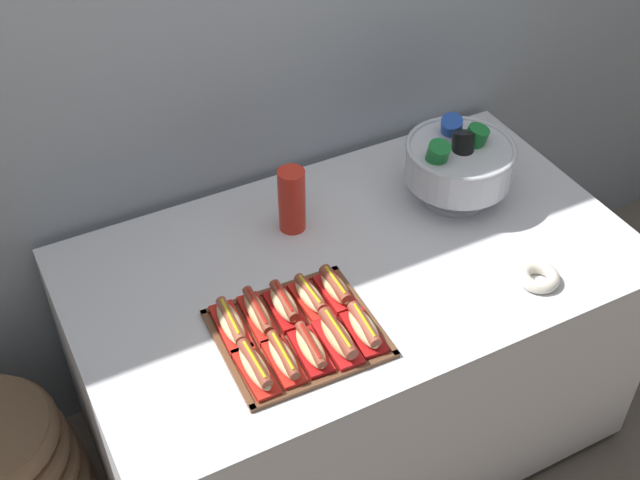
% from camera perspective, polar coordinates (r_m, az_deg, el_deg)
% --- Properties ---
extents(ground_plane, '(10.00, 10.00, 0.00)m').
position_cam_1_polar(ground_plane, '(2.96, 1.92, -12.73)').
color(ground_plane, '#7A6B5B').
extents(back_wall, '(6.00, 0.10, 2.60)m').
position_cam_1_polar(back_wall, '(2.48, -3.68, 15.02)').
color(back_wall, '#9EA8B2').
rests_on(back_wall, ground_plane).
extents(buffet_table, '(1.61, 0.93, 0.79)m').
position_cam_1_polar(buffet_table, '(2.64, 2.12, -7.40)').
color(buffet_table, silver).
rests_on(buffet_table, ground_plane).
extents(floor_vase, '(0.53, 0.53, 1.02)m').
position_cam_1_polar(floor_vase, '(2.73, -21.16, -15.15)').
color(floor_vase, brown).
rests_on(floor_vase, ground_plane).
extents(serving_tray, '(0.42, 0.37, 0.01)m').
position_cam_1_polar(serving_tray, '(2.16, -1.56, -6.47)').
color(serving_tray, brown).
rests_on(serving_tray, buffet_table).
extents(hot_dog_0, '(0.06, 0.17, 0.06)m').
position_cam_1_polar(hot_dog_0, '(2.05, -4.48, -8.74)').
color(hot_dog_0, red).
rests_on(hot_dog_0, serving_tray).
extents(hot_dog_1, '(0.07, 0.17, 0.06)m').
position_cam_1_polar(hot_dog_1, '(2.07, -2.53, -8.13)').
color(hot_dog_1, red).
rests_on(hot_dog_1, serving_tray).
extents(hot_dog_2, '(0.08, 0.16, 0.06)m').
position_cam_1_polar(hot_dog_2, '(2.09, -0.63, -7.47)').
color(hot_dog_2, '#B21414').
rests_on(hot_dog_2, serving_tray).
extents(hot_dog_3, '(0.08, 0.18, 0.07)m').
position_cam_1_polar(hot_dog_3, '(2.10, 1.23, -6.70)').
color(hot_dog_3, red).
rests_on(hot_dog_3, serving_tray).
extents(hot_dog_4, '(0.08, 0.17, 0.06)m').
position_cam_1_polar(hot_dog_4, '(2.13, 3.04, -6.09)').
color(hot_dog_4, '#B21414').
rests_on(hot_dog_4, serving_tray).
extents(hot_dog_5, '(0.08, 0.18, 0.06)m').
position_cam_1_polar(hot_dog_5, '(2.15, -6.14, -5.75)').
color(hot_dog_5, red).
rests_on(hot_dog_5, serving_tray).
extents(hot_dog_6, '(0.07, 0.18, 0.06)m').
position_cam_1_polar(hot_dog_6, '(2.17, -4.29, -5.09)').
color(hot_dog_6, red).
rests_on(hot_dog_6, serving_tray).
extents(hot_dog_7, '(0.07, 0.16, 0.06)m').
position_cam_1_polar(hot_dog_7, '(2.19, -2.47, -4.47)').
color(hot_dog_7, '#B21414').
rests_on(hot_dog_7, serving_tray).
extents(hot_dog_8, '(0.06, 0.16, 0.06)m').
position_cam_1_polar(hot_dog_8, '(2.21, -0.69, -3.92)').
color(hot_dog_8, red).
rests_on(hot_dog_8, serving_tray).
extents(hot_dog_9, '(0.07, 0.15, 0.06)m').
position_cam_1_polar(hot_dog_9, '(2.23, 1.06, -3.31)').
color(hot_dog_9, red).
rests_on(hot_dog_9, serving_tray).
extents(punch_bowl, '(0.33, 0.33, 0.25)m').
position_cam_1_polar(punch_bowl, '(2.53, 9.50, 5.37)').
color(punch_bowl, silver).
rests_on(punch_bowl, buffet_table).
extents(cup_stack, '(0.08, 0.08, 0.20)m').
position_cam_1_polar(cup_stack, '(2.41, -1.95, 2.77)').
color(cup_stack, red).
rests_on(cup_stack, buffet_table).
extents(donut, '(0.12, 0.12, 0.04)m').
position_cam_1_polar(donut, '(2.36, 14.79, -2.48)').
color(donut, silver).
rests_on(donut, buffet_table).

